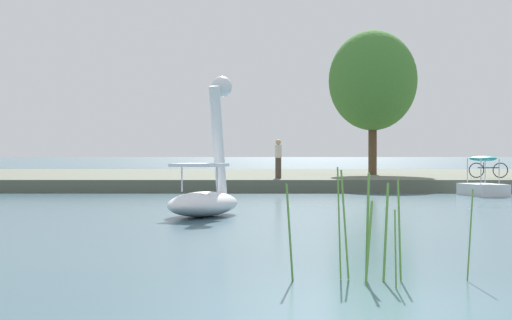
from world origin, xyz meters
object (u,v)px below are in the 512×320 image
at_px(tree_broadleaf_behind_dock, 373,81).
at_px(person_on_path, 278,158).
at_px(bicycle_parked, 488,170).
at_px(pedal_boat_teal, 483,184).
at_px(swan_boat, 206,190).

height_order(tree_broadleaf_behind_dock, person_on_path, tree_broadleaf_behind_dock).
relative_size(tree_broadleaf_behind_dock, bicycle_parked, 4.25).
bearing_deg(pedal_boat_teal, bicycle_parked, 72.72).
height_order(pedal_boat_teal, bicycle_parked, pedal_boat_teal).
distance_m(pedal_boat_teal, bicycle_parked, 4.99).
bearing_deg(bicycle_parked, swan_boat, -126.70).
relative_size(swan_boat, bicycle_parked, 2.16).
bearing_deg(swan_boat, pedal_boat_teal, 46.57).
relative_size(swan_boat, tree_broadleaf_behind_dock, 0.51).
bearing_deg(bicycle_parked, tree_broadleaf_behind_dock, 129.54).
bearing_deg(tree_broadleaf_behind_dock, bicycle_parked, -50.46).
distance_m(pedal_boat_teal, person_on_path, 8.62).
height_order(pedal_boat_teal, person_on_path, person_on_path).
relative_size(swan_boat, person_on_path, 2.20).
xyz_separation_m(swan_boat, bicycle_parked, (11.19, 15.01, 0.19)).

